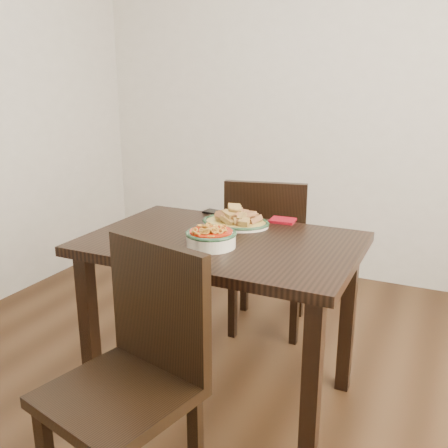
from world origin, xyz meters
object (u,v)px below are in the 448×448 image
at_px(fish_plate, 236,216).
at_px(smartphone, 217,212).
at_px(dining_table, 222,264).
at_px(chair_near, 137,365).
at_px(chair_far, 267,249).
at_px(noodle_bowl, 211,236).

relative_size(fish_plate, smartphone, 2.38).
distance_m(dining_table, chair_near, 0.63).
bearing_deg(fish_plate, chair_far, 90.44).
bearing_deg(smartphone, noodle_bowl, -60.17).
height_order(fish_plate, noodle_bowl, fish_plate).
relative_size(chair_near, fish_plate, 2.91).
bearing_deg(dining_table, fish_plate, 98.61).
bearing_deg(chair_near, dining_table, 101.88).
relative_size(dining_table, smartphone, 8.64).
bearing_deg(chair_far, dining_table, 81.19).
bearing_deg(fish_plate, chair_near, -88.79).
relative_size(chair_far, noodle_bowl, 4.36).
xyz_separation_m(chair_near, fish_plate, (-0.02, 0.82, 0.30)).
bearing_deg(fish_plate, dining_table, -81.39).
xyz_separation_m(dining_table, fish_plate, (-0.03, 0.21, 0.15)).
bearing_deg(dining_table, smartphone, 119.06).
relative_size(chair_far, chair_near, 1.00).
bearing_deg(fish_plate, smartphone, 138.67).
relative_size(fish_plate, noodle_bowl, 1.50).
bearing_deg(chair_far, smartphone, 47.94).
height_order(chair_near, smartphone, chair_near).
bearing_deg(chair_near, chair_far, 104.21).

